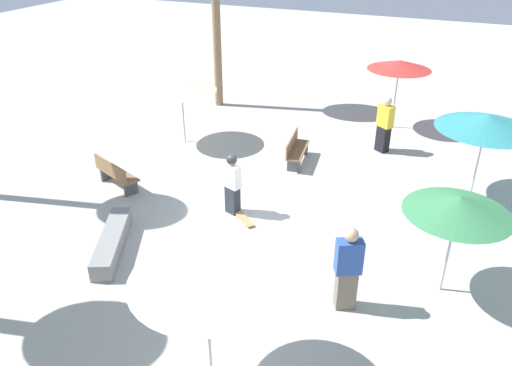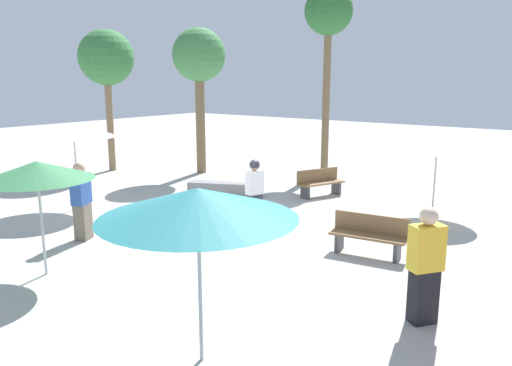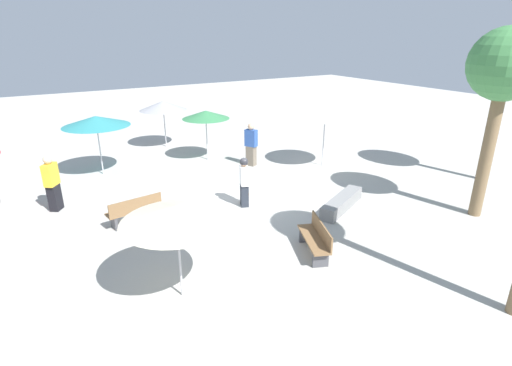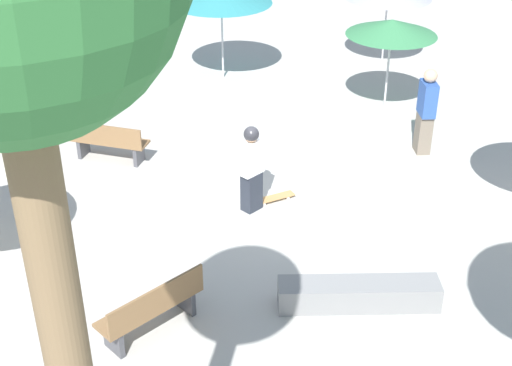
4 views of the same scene
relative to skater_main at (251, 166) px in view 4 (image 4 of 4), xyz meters
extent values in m
plane|color=#B2AFA8|center=(0.17, 0.56, -0.89)|extent=(60.00, 60.00, 0.00)
cube|color=#282D38|center=(0.00, 0.00, -0.52)|extent=(0.34, 0.40, 0.74)
cube|color=white|center=(0.00, 0.00, 0.16)|extent=(0.38, 0.49, 0.61)
sphere|color=tan|center=(0.00, 0.00, 0.59)|extent=(0.24, 0.24, 0.24)
sphere|color=#2D2D33|center=(0.00, 0.00, 0.62)|extent=(0.27, 0.27, 0.27)
cube|color=#B7844C|center=(0.26, 0.44, -0.82)|extent=(0.66, 0.75, 0.02)
cylinder|color=silver|center=(0.35, 0.68, -0.86)|extent=(0.06, 0.06, 0.05)
cylinder|color=silver|center=(0.49, 0.58, -0.86)|extent=(0.06, 0.06, 0.05)
cylinder|color=silver|center=(0.04, 0.30, -0.86)|extent=(0.06, 0.06, 0.05)
cylinder|color=silver|center=(0.17, 0.19, -0.86)|extent=(0.06, 0.06, 0.05)
cube|color=gray|center=(2.56, -1.83, -0.68)|extent=(2.35, 1.44, 0.41)
cube|color=#47474C|center=(-4.04, 0.51, -0.69)|extent=(0.13, 0.40, 0.40)
cube|color=#47474C|center=(-2.81, 0.68, -0.69)|extent=(0.13, 0.40, 0.40)
cube|color=olive|center=(-3.43, 0.59, -0.46)|extent=(1.64, 0.65, 0.05)
cube|color=olive|center=(-3.40, 0.40, -0.24)|extent=(1.59, 0.26, 0.40)
cube|color=#47474C|center=(-0.20, -4.12, -0.69)|extent=(0.40, 0.22, 0.40)
cube|color=#47474C|center=(0.27, -2.97, -0.69)|extent=(0.40, 0.22, 0.40)
cube|color=olive|center=(0.04, -3.54, -0.46)|extent=(1.01, 1.65, 0.05)
cube|color=olive|center=(0.22, -3.62, -0.24)|extent=(0.64, 1.50, 0.40)
cylinder|color=#B7B7BC|center=(-7.56, 2.76, 0.27)|extent=(0.05, 0.05, 2.32)
cone|color=red|center=(-7.56, 2.76, 1.39)|extent=(2.17, 2.17, 0.31)
cylinder|color=#B7B7BC|center=(-3.35, 5.62, 0.22)|extent=(0.05, 0.05, 2.21)
cylinder|color=#B7B7BC|center=(1.05, 5.23, 0.15)|extent=(0.05, 0.05, 2.07)
cone|color=#387F4C|center=(1.05, 5.23, 1.13)|extent=(2.04, 2.04, 0.35)
cylinder|color=#B7B7BC|center=(0.18, 8.25, 0.16)|extent=(0.05, 0.05, 2.09)
cube|color=#726656|center=(2.31, 3.53, -0.46)|extent=(0.42, 0.47, 0.85)
cube|color=#2D519E|center=(2.31, 3.53, 0.31)|extent=(0.47, 0.57, 0.70)
sphere|color=tan|center=(2.31, 3.53, 0.80)|extent=(0.28, 0.28, 0.28)
cube|color=black|center=(-5.34, 2.82, -0.46)|extent=(0.45, 0.48, 0.85)
cube|color=yellow|center=(-5.34, 2.82, 0.31)|extent=(0.51, 0.57, 0.70)
sphere|color=beige|center=(-5.34, 2.82, 0.80)|extent=(0.28, 0.28, 0.28)
camera|label=1|loc=(9.90, 4.88, 5.93)|focal=35.00mm
camera|label=2|loc=(-7.53, 10.01, 2.79)|focal=35.00mm
camera|label=3|loc=(-5.84, -10.50, 4.51)|focal=28.00mm
camera|label=4|loc=(4.55, -10.03, 5.98)|focal=50.00mm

